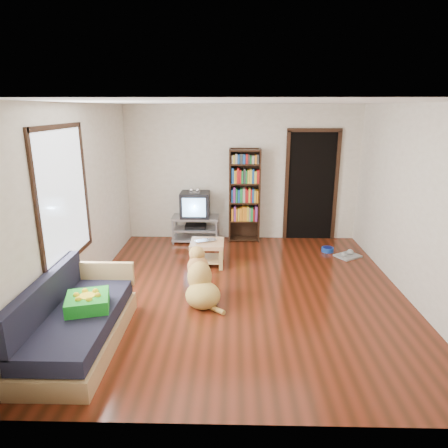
{
  "coord_description": "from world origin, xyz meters",
  "views": [
    {
      "loc": [
        -0.16,
        -5.22,
        2.54
      ],
      "look_at": [
        -0.3,
        0.37,
        0.9
      ],
      "focal_mm": 32.0,
      "sensor_mm": 36.0,
      "label": 1
    }
  ],
  "objects_px": {
    "sofa": "(76,324)",
    "bookshelf": "(245,190)",
    "green_cushion": "(88,302)",
    "dog": "(201,282)",
    "crt_tv": "(195,204)",
    "laptop": "(207,242)",
    "dog_bowl": "(328,250)",
    "tv_stand": "(196,228)",
    "coffee_table": "(207,249)",
    "grey_rag": "(348,256)"
  },
  "relations": [
    {
      "from": "laptop",
      "to": "dog_bowl",
      "type": "relative_size",
      "value": 1.61
    },
    {
      "from": "tv_stand",
      "to": "dog",
      "type": "relative_size",
      "value": 1.08
    },
    {
      "from": "tv_stand",
      "to": "coffee_table",
      "type": "relative_size",
      "value": 1.64
    },
    {
      "from": "sofa",
      "to": "dog",
      "type": "relative_size",
      "value": 2.17
    },
    {
      "from": "grey_rag",
      "to": "tv_stand",
      "type": "height_order",
      "value": "tv_stand"
    },
    {
      "from": "tv_stand",
      "to": "sofa",
      "type": "relative_size",
      "value": 0.5
    },
    {
      "from": "crt_tv",
      "to": "bookshelf",
      "type": "bearing_deg",
      "value": 4.32
    },
    {
      "from": "grey_rag",
      "to": "bookshelf",
      "type": "bearing_deg",
      "value": 153.65
    },
    {
      "from": "sofa",
      "to": "bookshelf",
      "type": "bearing_deg",
      "value": 62.68
    },
    {
      "from": "laptop",
      "to": "green_cushion",
      "type": "bearing_deg",
      "value": -139.24
    },
    {
      "from": "laptop",
      "to": "crt_tv",
      "type": "bearing_deg",
      "value": 80.88
    },
    {
      "from": "grey_rag",
      "to": "sofa",
      "type": "xyz_separation_m",
      "value": [
        -3.74,
        -2.82,
        0.25
      ]
    },
    {
      "from": "dog_bowl",
      "to": "grey_rag",
      "type": "relative_size",
      "value": 0.55
    },
    {
      "from": "crt_tv",
      "to": "dog",
      "type": "relative_size",
      "value": 0.7
    },
    {
      "from": "bookshelf",
      "to": "coffee_table",
      "type": "xyz_separation_m",
      "value": [
        -0.64,
        -1.31,
        -0.72
      ]
    },
    {
      "from": "grey_rag",
      "to": "tv_stand",
      "type": "xyz_separation_m",
      "value": [
        -2.77,
        0.81,
        0.25
      ]
    },
    {
      "from": "dog_bowl",
      "to": "tv_stand",
      "type": "bearing_deg",
      "value": 167.3
    },
    {
      "from": "dog",
      "to": "crt_tv",
      "type": "bearing_deg",
      "value": 96.75
    },
    {
      "from": "coffee_table",
      "to": "crt_tv",
      "type": "bearing_deg",
      "value": 103.83
    },
    {
      "from": "dog_bowl",
      "to": "coffee_table",
      "type": "relative_size",
      "value": 0.4
    },
    {
      "from": "green_cushion",
      "to": "coffee_table",
      "type": "xyz_separation_m",
      "value": [
        1.16,
        2.34,
        -0.21
      ]
    },
    {
      "from": "dog_bowl",
      "to": "bookshelf",
      "type": "relative_size",
      "value": 0.12
    },
    {
      "from": "dog_bowl",
      "to": "crt_tv",
      "type": "bearing_deg",
      "value": 166.81
    },
    {
      "from": "dog_bowl",
      "to": "coffee_table",
      "type": "bearing_deg",
      "value": -162.89
    },
    {
      "from": "bookshelf",
      "to": "sofa",
      "type": "relative_size",
      "value": 1.0
    },
    {
      "from": "tv_stand",
      "to": "crt_tv",
      "type": "bearing_deg",
      "value": 90.0
    },
    {
      "from": "tv_stand",
      "to": "dog",
      "type": "height_order",
      "value": "dog"
    },
    {
      "from": "tv_stand",
      "to": "laptop",
      "type": "bearing_deg",
      "value": -76.25
    },
    {
      "from": "sofa",
      "to": "grey_rag",
      "type": "bearing_deg",
      "value": 37.06
    },
    {
      "from": "grey_rag",
      "to": "dog",
      "type": "height_order",
      "value": "dog"
    },
    {
      "from": "green_cushion",
      "to": "grey_rag",
      "type": "relative_size",
      "value": 1.11
    },
    {
      "from": "coffee_table",
      "to": "laptop",
      "type": "bearing_deg",
      "value": -90.0
    },
    {
      "from": "sofa",
      "to": "green_cushion",
      "type": "bearing_deg",
      "value": 30.06
    },
    {
      "from": "green_cushion",
      "to": "bookshelf",
      "type": "relative_size",
      "value": 0.25
    },
    {
      "from": "sofa",
      "to": "dog",
      "type": "height_order",
      "value": "sofa"
    },
    {
      "from": "bookshelf",
      "to": "dog",
      "type": "bearing_deg",
      "value": -103.81
    },
    {
      "from": "dog_bowl",
      "to": "dog",
      "type": "height_order",
      "value": "dog"
    },
    {
      "from": "green_cushion",
      "to": "tv_stand",
      "type": "bearing_deg",
      "value": 60.88
    },
    {
      "from": "crt_tv",
      "to": "coffee_table",
      "type": "distance_m",
      "value": 1.36
    },
    {
      "from": "tv_stand",
      "to": "bookshelf",
      "type": "relative_size",
      "value": 0.5
    },
    {
      "from": "tv_stand",
      "to": "grey_rag",
      "type": "bearing_deg",
      "value": -16.24
    },
    {
      "from": "laptop",
      "to": "tv_stand",
      "type": "distance_m",
      "value": 1.3
    },
    {
      "from": "sofa",
      "to": "coffee_table",
      "type": "distance_m",
      "value": 2.73
    },
    {
      "from": "green_cushion",
      "to": "dog",
      "type": "distance_m",
      "value": 1.56
    },
    {
      "from": "dog_bowl",
      "to": "crt_tv",
      "type": "relative_size",
      "value": 0.38
    },
    {
      "from": "green_cushion",
      "to": "dog",
      "type": "xyz_separation_m",
      "value": [
        1.15,
        1.02,
        -0.22
      ]
    },
    {
      "from": "dog_bowl",
      "to": "sofa",
      "type": "xyz_separation_m",
      "value": [
        -3.44,
        -3.07,
        0.22
      ]
    },
    {
      "from": "sofa",
      "to": "tv_stand",
      "type": "bearing_deg",
      "value": 74.98
    },
    {
      "from": "dog_bowl",
      "to": "coffee_table",
      "type": "xyz_separation_m",
      "value": [
        -2.16,
        -0.66,
        0.24
      ]
    },
    {
      "from": "laptop",
      "to": "grey_rag",
      "type": "distance_m",
      "value": 2.53
    }
  ]
}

